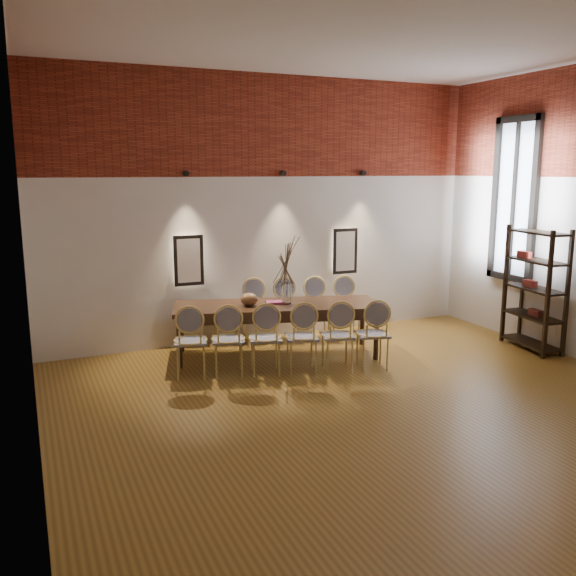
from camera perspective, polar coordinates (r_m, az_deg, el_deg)
name	(u,v)px	position (r m, az deg, el deg)	size (l,w,h in m)	color
floor	(392,416)	(6.80, 9.66, -11.73)	(7.00, 7.00, 0.02)	olive
ceiling	(405,19)	(6.44, 10.91, 23.46)	(7.00, 7.00, 0.02)	silver
wall_back	(268,210)	(9.46, -1.91, 7.35)	(7.00, 0.10, 4.00)	silver
wall_left	(17,248)	(5.24, -24.04, 3.46)	(0.10, 7.00, 4.00)	silver
brick_band_back	(269,125)	(9.39, -1.79, 14.96)	(7.00, 0.02, 1.50)	maroon
brick_band_left	(13,82)	(5.25, -24.35, 17.17)	(0.02, 7.00, 1.50)	maroon
niche_left	(188,260)	(9.03, -9.32, 2.57)	(0.36, 0.06, 0.66)	#FFEAC6
niche_right	(344,251)	(9.99, 5.28, 3.47)	(0.36, 0.06, 0.66)	#FFEAC6
spot_fixture_left	(186,173)	(8.91, -9.53, 10.53)	(0.08, 0.08, 0.10)	black
spot_fixture_mid	(283,173)	(9.39, -0.48, 10.69)	(0.08, 0.08, 0.10)	black
spot_fixture_right	(363,173)	(10.03, 7.02, 10.63)	(0.08, 0.08, 0.10)	black
window_glass	(515,200)	(10.04, 20.47, 7.74)	(0.02, 0.78, 2.38)	silver
window_frame	(514,200)	(10.03, 20.39, 7.74)	(0.08, 0.90, 2.50)	black
window_mullion	(514,200)	(10.03, 20.39, 7.74)	(0.06, 0.06, 2.40)	black
dining_table	(277,330)	(8.64, -1.07, -3.93)	(2.85, 0.92, 0.75)	#382113
chair_near_a	(191,341)	(7.85, -9.10, -4.90)	(0.44, 0.44, 0.94)	#D3BC6B
chair_near_b	(228,339)	(7.85, -5.62, -4.81)	(0.44, 0.44, 0.94)	#D3BC6B
chair_near_c	(265,338)	(7.88, -2.15, -4.70)	(0.44, 0.44, 0.94)	#D3BC6B
chair_near_d	(302,337)	(7.94, 1.28, -4.57)	(0.44, 0.44, 0.94)	#D3BC6B
chair_near_e	(337,335)	(8.03, 4.64, -4.43)	(0.44, 0.44, 0.94)	#D3BC6B
chair_near_f	(373,334)	(8.14, 7.91, -4.28)	(0.44, 0.44, 0.94)	#D3BC6B
chair_far_a	(192,314)	(9.27, -8.94, -2.42)	(0.44, 0.44, 0.94)	#D3BC6B
chair_far_b	(224,313)	(9.28, -6.00, -2.34)	(0.44, 0.44, 0.94)	#D3BC6B
chair_far_c	(255,312)	(9.30, -3.07, -2.26)	(0.44, 0.44, 0.94)	#D3BC6B
chair_far_d	(286,311)	(9.35, -0.17, -2.17)	(0.44, 0.44, 0.94)	#D3BC6B
chair_far_e	(317,310)	(9.43, 2.70, -2.07)	(0.44, 0.44, 0.94)	#D3BC6B
chair_far_f	(347,309)	(9.53, 5.51, -1.98)	(0.44, 0.44, 0.94)	#D3BC6B
vase	(286,293)	(8.53, -0.15, -0.49)	(0.14, 0.14, 0.30)	silver
dried_branches	(286,262)	(8.46, -0.16, 2.49)	(0.50, 0.50, 0.70)	#4C3F2D
bowl	(249,299)	(8.44, -3.66, -1.06)	(0.24, 0.24, 0.18)	brown
book	(275,302)	(8.58, -1.22, -1.35)	(0.26, 0.18, 0.03)	#832858
shelving_rack	(535,289)	(9.56, 22.10, -0.06)	(0.38, 1.00, 1.80)	black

